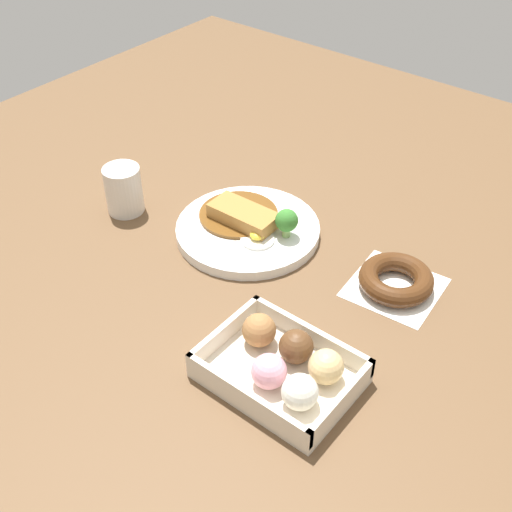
% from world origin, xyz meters
% --- Properties ---
extents(ground_plane, '(1.60, 1.60, 0.00)m').
position_xyz_m(ground_plane, '(0.00, 0.00, 0.00)').
color(ground_plane, brown).
extents(curry_plate, '(0.24, 0.24, 0.07)m').
position_xyz_m(curry_plate, '(0.04, -0.04, 0.01)').
color(curry_plate, white).
rests_on(curry_plate, ground_plane).
extents(donut_box, '(0.20, 0.15, 0.06)m').
position_xyz_m(donut_box, '(-0.20, 0.18, 0.02)').
color(donut_box, beige).
rests_on(donut_box, ground_plane).
extents(chocolate_ring_donut, '(0.14, 0.14, 0.03)m').
position_xyz_m(chocolate_ring_donut, '(-0.23, -0.07, 0.02)').
color(chocolate_ring_donut, white).
rests_on(chocolate_ring_donut, ground_plane).
extents(coffee_mug, '(0.06, 0.06, 0.09)m').
position_xyz_m(coffee_mug, '(0.25, 0.04, 0.04)').
color(coffee_mug, silver).
rests_on(coffee_mug, ground_plane).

